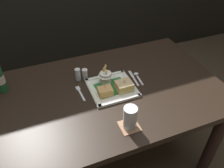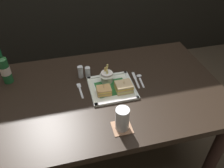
{
  "view_description": "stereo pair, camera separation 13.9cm",
  "coord_description": "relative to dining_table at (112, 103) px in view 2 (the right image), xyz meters",
  "views": [
    {
      "loc": [
        -0.39,
        -1.0,
        1.66
      ],
      "look_at": [
        0.0,
        0.0,
        0.77
      ],
      "focal_mm": 36.74,
      "sensor_mm": 36.0,
      "label": 1
    },
    {
      "loc": [
        -0.26,
        -1.04,
        1.66
      ],
      "look_at": [
        0.0,
        0.0,
        0.77
      ],
      "focal_mm": 36.74,
      "sensor_mm": 36.0,
      "label": 2
    }
  ],
  "objects": [
    {
      "name": "salt_shaker",
      "position": [
        -0.17,
        0.17,
        0.15
      ],
      "size": [
        0.04,
        0.04,
        0.08
      ],
      "color": "silver",
      "rests_on": "dining_table"
    },
    {
      "name": "fork",
      "position": [
        -0.19,
        0.04,
        0.11
      ],
      "size": [
        0.03,
        0.14,
        0.0
      ],
      "color": "silver",
      "rests_on": "dining_table"
    },
    {
      "name": "sandwich_half_left",
      "position": [
        -0.06,
        -0.04,
        0.15
      ],
      "size": [
        0.09,
        0.07,
        0.07
      ],
      "color": "tan",
      "rests_on": "square_plate"
    },
    {
      "name": "fries_cup",
      "position": [
        -0.01,
        0.07,
        0.17
      ],
      "size": [
        0.09,
        0.09,
        0.11
      ],
      "color": "silver",
      "rests_on": "square_plate"
    },
    {
      "name": "beer_bottle",
      "position": [
        -0.62,
        0.24,
        0.22
      ],
      "size": [
        0.06,
        0.06,
        0.27
      ],
      "color": "#1D5B2D",
      "rests_on": "dining_table"
    },
    {
      "name": "knife",
      "position": [
        0.17,
        0.06,
        0.11
      ],
      "size": [
        0.03,
        0.17,
        0.0
      ],
      "color": "silver",
      "rests_on": "dining_table"
    },
    {
      "name": "water_glass",
      "position": [
        -0.02,
        -0.31,
        0.17
      ],
      "size": [
        0.07,
        0.07,
        0.13
      ],
      "color": "silver",
      "rests_on": "dining_table"
    },
    {
      "name": "ground_plane",
      "position": [
        0.0,
        0.0,
        -0.62
      ],
      "size": [
        6.0,
        6.0,
        0.0
      ],
      "primitive_type": "plane",
      "color": "#483C2E"
    },
    {
      "name": "dining_table",
      "position": [
        0.0,
        0.0,
        0.0
      ],
      "size": [
        1.38,
        0.88,
        0.73
      ],
      "color": "black",
      "rests_on": "ground_plane"
    },
    {
      "name": "drink_coaster",
      "position": [
        -0.02,
        -0.31,
        0.12
      ],
      "size": [
        0.1,
        0.1,
        0.0
      ],
      "primitive_type": "cube",
      "color": "#966A4D",
      "rests_on": "dining_table"
    },
    {
      "name": "pepper_shaker",
      "position": [
        -0.12,
        0.17,
        0.14
      ],
      "size": [
        0.04,
        0.04,
        0.07
      ],
      "color": "silver",
      "rests_on": "dining_table"
    },
    {
      "name": "spoon",
      "position": [
        0.21,
        0.06,
        0.12
      ],
      "size": [
        0.04,
        0.13,
        0.01
      ],
      "color": "silver",
      "rests_on": "dining_table"
    },
    {
      "name": "square_plate",
      "position": [
        0.0,
        0.01,
        0.12
      ],
      "size": [
        0.27,
        0.27,
        0.02
      ],
      "color": "white",
      "rests_on": "dining_table"
    },
    {
      "name": "sandwich_half_right",
      "position": [
        0.06,
        -0.04,
        0.15
      ],
      "size": [
        0.1,
        0.09,
        0.07
      ],
      "color": "tan",
      "rests_on": "square_plate"
    }
  ]
}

